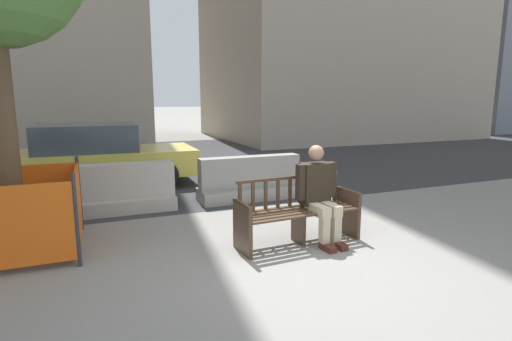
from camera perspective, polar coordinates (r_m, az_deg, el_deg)
The scene contains 8 objects.
ground_plane at distance 4.78m, azimuth 6.91°, elevation -13.59°, with size 200.00×200.00×0.00m, color gray.
street_asphalt at distance 12.84m, azimuth -12.38°, elevation 1.32°, with size 120.00×12.00×0.01m, color #333335.
street_bench at distance 5.43m, azimuth 5.96°, elevation -6.22°, with size 1.71×0.61×0.88m.
seated_person at distance 5.46m, azimuth 8.93°, elevation -3.01°, with size 0.59×0.74×1.31m.
jersey_barrier_centre at distance 7.76m, azimuth -0.86°, elevation -1.61°, with size 2.00×0.68×0.84m.
jersey_barrier_left at distance 7.27m, azimuth -19.47°, elevation -2.99°, with size 2.00×0.69×0.84m.
construction_fence at distance 5.82m, azimuth -31.34°, elevation -4.98°, with size 1.52×1.52×1.10m.
car_sedan_mid at distance 9.45m, azimuth -22.13°, elevation 1.91°, with size 4.24×1.96×1.39m.
Camera 1 is at (-2.17, -3.81, 1.92)m, focal length 28.00 mm.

